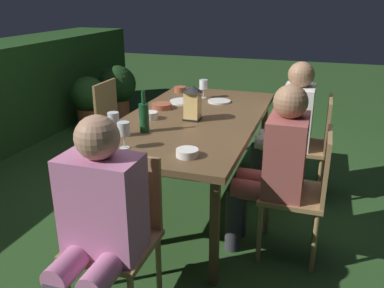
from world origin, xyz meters
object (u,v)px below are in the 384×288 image
Objects in this scene: person_in_cream at (289,123)px; bowl_olives at (187,153)px; potted_plant_by_hedge at (89,101)px; wine_glass_a at (113,120)px; person_in_rust at (275,163)px; bowl_bread at (150,115)px; chair_side_left_b at (311,142)px; bowl_dip at (180,89)px; green_bottle_on_table at (144,117)px; wine_glass_c at (124,130)px; lantern_centerpiece at (193,101)px; wine_glass_b at (203,85)px; bowl_salad at (162,106)px; chair_side_right_b at (118,122)px; plate_a at (219,101)px; chair_side_left_a at (304,188)px; potted_plant_corner at (118,88)px; plate_b at (183,101)px; chair_head_near at (119,229)px; person_in_pink at (97,223)px; dining_table at (192,123)px.

person_in_cream is 1.33m from bowl_olives.
wine_glass_a is at bearing -143.86° from potted_plant_by_hedge.
person_in_rust is 9.96× the size of bowl_bread.
chair_side_left_b reaches higher than bowl_dip.
green_bottle_on_table reaches higher than bowl_olives.
person_in_rust is 6.80× the size of wine_glass_c.
person_in_rust is 9.78× the size of bowl_dip.
wine_glass_b is at bearing 9.82° from lantern_centerpiece.
wine_glass_b is at bearing 77.83° from person_in_cream.
bowl_salad is 0.62m from bowl_dip.
bowl_dip is at bearing -58.40° from chair_side_right_b.
bowl_bread is 0.93m from bowl_dip.
chair_side_left_a is at bearing -139.74° from plate_a.
potted_plant_corner is at bearing 35.10° from bowl_olives.
chair_side_left_b is at bearing -88.17° from plate_b.
person_in_pink is (-0.20, 0.00, 0.15)m from chair_head_near.
wine_glass_c is 0.25× the size of potted_plant_by_hedge.
potted_plant_by_hedge is at bearing 50.04° from bowl_salad.
wine_glass_a is 1.00× the size of wine_glass_c.
wine_glass_a reaches higher than bowl_salad.
person_in_cream reaches higher than potted_plant_by_hedge.
person_in_pink is 4.34× the size of lantern_centerpiece.
wine_glass_b reaches higher than bowl_salad.
green_bottle_on_table reaches higher than chair_side_right_b.
wine_glass_a reaches higher than bowl_olives.
person_in_rust is at bearing 90.00° from chair_side_left_a.
lantern_centerpiece is at bearing -158.16° from dining_table.
potted_plant_corner is at bearing 27.95° from wine_glass_a.
chair_side_left_a is 6.45× the size of bowl_olives.
person_in_pink is 0.95m from wine_glass_a.
lantern_centerpiece is 2.26× the size of bowl_dip.
person_in_cream reaches higher than chair_head_near.
plate_a is at bearing -17.01° from green_bottle_on_table.
bowl_bread reaches higher than potted_plant_corner.
person_in_cream is at bearing -20.50° from person_in_pink.
dining_table is at bearing -127.88° from potted_plant_by_hedge.
person_in_pink is (-1.89, 0.71, 0.00)m from person_in_cream.
chair_head_near is at bearing 177.22° from plate_a.
bowl_bread is 2.64m from potted_plant_corner.
green_bottle_on_table is 2.94m from potted_plant_corner.
person_in_cream is 9.78× the size of bowl_dip.
chair_side_right_b reaches higher than bowl_olives.
chair_side_left_a is 5.15× the size of wine_glass_a.
bowl_bread reaches higher than plate_a.
bowl_olives is at bearing -137.42° from chair_side_right_b.
chair_side_left_a is 1.29m from plate_a.
chair_side_right_b is 1.00× the size of chair_side_left_a.
chair_head_near is at bearing -165.76° from green_bottle_on_table.
plate_a reaches higher than potted_plant_by_hedge.
potted_plant_corner is at bearing 47.55° from bowl_dip.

